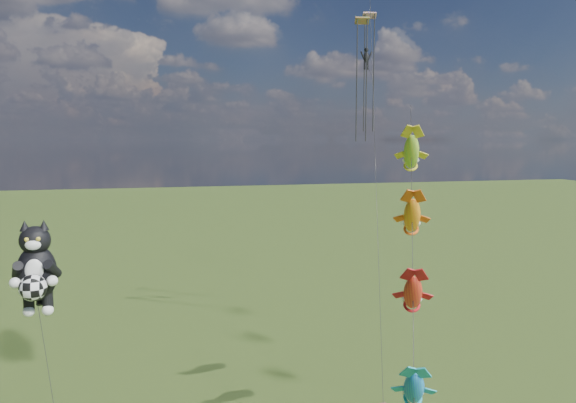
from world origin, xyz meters
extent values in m
cylinder|color=black|center=(-3.39, 7.22, 2.93)|extent=(1.10, 2.56, 5.58)
ellipsoid|color=black|center=(-3.91, 8.76, 7.23)|extent=(2.55, 2.32, 3.02)
ellipsoid|color=black|center=(-3.91, 8.67, 9.02)|extent=(2.02, 1.93, 1.53)
cone|color=black|center=(-4.39, 8.67, 9.83)|extent=(0.68, 0.68, 0.57)
cone|color=black|center=(-3.44, 8.67, 9.83)|extent=(0.68, 0.68, 0.57)
ellipsoid|color=white|center=(-3.91, 8.06, 8.88)|extent=(0.88, 0.65, 0.55)
ellipsoid|color=white|center=(-3.91, 8.06, 7.51)|extent=(1.01, 0.67, 1.25)
sphere|color=gold|center=(-4.20, 7.99, 9.19)|extent=(0.23, 0.23, 0.23)
sphere|color=gold|center=(-3.63, 7.99, 9.19)|extent=(0.23, 0.23, 0.23)
sphere|color=white|center=(-4.81, 7.77, 6.99)|extent=(0.57, 0.57, 0.57)
sphere|color=white|center=(-3.02, 7.77, 6.99)|extent=(0.57, 0.57, 0.57)
sphere|color=white|center=(-4.39, 8.62, 5.20)|extent=(0.60, 0.60, 0.60)
sphere|color=white|center=(-3.44, 8.62, 5.20)|extent=(0.60, 0.60, 0.60)
sphere|color=white|center=(-3.91, 7.49, 6.76)|extent=(1.39, 1.39, 1.39)
cylinder|color=black|center=(13.24, -0.80, 8.20)|extent=(6.69, 14.37, 16.13)
ellipsoid|color=blue|center=(11.78, -3.96, 4.66)|extent=(1.68, 2.38, 2.27)
ellipsoid|color=#E54B19|center=(13.02, -1.28, 7.67)|extent=(1.68, 2.38, 2.27)
ellipsoid|color=yellow|center=(14.26, 1.40, 10.67)|extent=(1.68, 2.38, 2.27)
ellipsoid|color=green|center=(15.50, 4.08, 13.68)|extent=(1.68, 2.38, 2.27)
cylinder|color=black|center=(16.69, 11.53, 12.94)|extent=(5.61, 16.16, 25.60)
cube|color=#138C46|center=(17.78, 16.93, 23.11)|extent=(1.15, 0.89, 0.53)
cylinder|color=black|center=(17.41, 16.93, 18.56)|extent=(0.08, 0.08, 9.09)
cylinder|color=black|center=(18.14, 16.93, 18.56)|extent=(0.08, 0.08, 9.09)
cube|color=#3315BE|center=(19.47, 19.59, 24.12)|extent=(1.17, 0.90, 0.51)
cylinder|color=black|center=(19.10, 19.59, 19.47)|extent=(0.08, 0.08, 9.31)
cylinder|color=black|center=(19.85, 19.59, 19.47)|extent=(0.08, 0.08, 9.31)
camera|label=1|loc=(1.71, -23.07, 14.32)|focal=35.00mm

